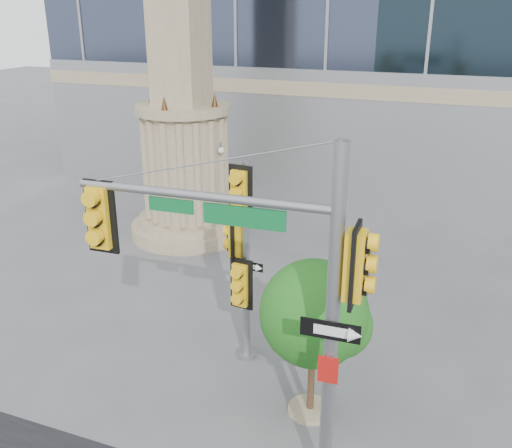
% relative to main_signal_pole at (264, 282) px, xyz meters
% --- Properties ---
extents(ground, '(120.00, 120.00, 0.00)m').
position_rel_main_signal_pole_xyz_m(ground, '(-1.14, 1.46, -4.10)').
color(ground, '#545456').
rests_on(ground, ground).
extents(monument, '(4.40, 4.40, 16.60)m').
position_rel_main_signal_pole_xyz_m(monument, '(-7.14, 10.46, 1.42)').
color(monument, gray).
rests_on(monument, ground).
extents(main_signal_pole, '(5.15, 0.69, 6.62)m').
position_rel_main_signal_pole_xyz_m(main_signal_pole, '(0.00, 0.00, 0.00)').
color(main_signal_pole, slate).
rests_on(main_signal_pole, ground).
extents(secondary_signal_pole, '(0.90, 0.72, 5.23)m').
position_rel_main_signal_pole_xyz_m(secondary_signal_pole, '(-1.84, 3.35, -1.03)').
color(secondary_signal_pole, slate).
rests_on(secondary_signal_pole, ground).
extents(street_tree, '(2.34, 2.29, 3.65)m').
position_rel_main_signal_pole_xyz_m(street_tree, '(0.41, 2.02, -1.70)').
color(street_tree, gray).
rests_on(street_tree, ground).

